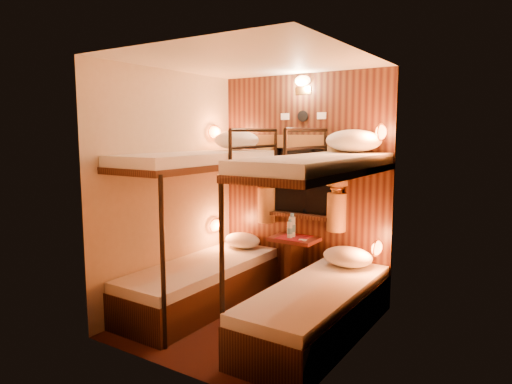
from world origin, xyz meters
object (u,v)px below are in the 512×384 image
Objects in this scene: table at (294,258)px; bottle_right at (292,227)px; bottle_left at (290,230)px; bunk_left at (202,253)px; bunk_right at (317,274)px.

bottle_right reaches higher than table.
bottle_right is (-0.01, 0.06, 0.02)m from bottle_left.
bunk_right is at bearing 0.00° from bunk_left.
bunk_left is 2.90× the size of table.
bottle_right is (-0.03, 0.01, 0.35)m from table.
bunk_left is at bearing -130.63° from bottle_left.
bottle_left is 0.80× the size of bottle_right.
bunk_left reaches higher than bottle_left.
table is 0.33m from bottle_left.
bunk_right is (1.30, 0.00, 0.00)m from bunk_left.
bunk_right reaches higher than table.
bunk_right reaches higher than bottle_left.
bottle_left is at bearing -114.41° from table.
bottle_left reaches higher than table.
bunk_left is 1.30m from bunk_right.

